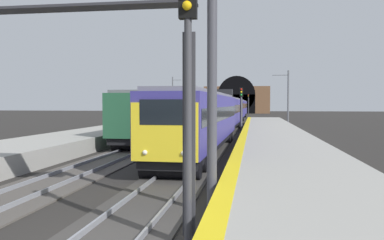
{
  "coord_description": "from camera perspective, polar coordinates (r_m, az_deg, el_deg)",
  "views": [
    {
      "loc": [
        -8.49,
        -3.22,
        3.14
      ],
      "look_at": [
        14.52,
        0.35,
        2.19
      ],
      "focal_mm": 37.43,
      "sensor_mm": 36.0,
      "label": 1
    }
  ],
  "objects": [
    {
      "name": "railway_signal_near",
      "position": [
        8.53,
        -0.56,
        3.39
      ],
      "size": [
        0.39,
        0.38,
        5.68
      ],
      "rotation": [
        0.0,
        0.0,
        3.14
      ],
      "color": "#38383D",
      "rests_on": "ground_plane"
    },
    {
      "name": "train_main_approaching",
      "position": [
        55.12,
        5.47,
        1.36
      ],
      "size": [
        79.85,
        3.18,
        4.74
      ],
      "rotation": [
        0.0,
        0.0,
        3.12
      ],
      "color": "navy",
      "rests_on": "ground_plane"
    },
    {
      "name": "railway_signal_mid",
      "position": [
        44.47,
        7.04,
        2.15
      ],
      "size": [
        0.39,
        0.38,
        4.93
      ],
      "rotation": [
        0.0,
        0.0,
        3.14
      ],
      "color": "#4C4C54",
      "rests_on": "ground_plane"
    },
    {
      "name": "platform_right",
      "position": [
        9.03,
        18.76,
        -14.91
      ],
      "size": [
        112.0,
        4.97,
        0.97
      ],
      "primitive_type": "cube",
      "color": "#9E9B93",
      "rests_on": "ground_plane"
    },
    {
      "name": "railway_signal_far",
      "position": [
        101.25,
        8.04,
        2.37
      ],
      "size": [
        0.39,
        0.38,
        5.53
      ],
      "rotation": [
        0.0,
        0.0,
        3.14
      ],
      "color": "#38383D",
      "rests_on": "ground_plane"
    },
    {
      "name": "train_adjacent_platform",
      "position": [
        56.41,
        0.85,
        1.5
      ],
      "size": [
        63.77,
        3.08,
        4.91
      ],
      "rotation": [
        0.0,
        0.0,
        -0.01
      ],
      "color": "#235638",
      "rests_on": "ground_plane"
    },
    {
      "name": "tunnel_portal",
      "position": [
        129.39,
        6.38,
        2.89
      ],
      "size": [
        2.74,
        21.06,
        11.97
      ],
      "color": "brown",
      "rests_on": "ground_plane"
    },
    {
      "name": "platform_right_edge_strip",
      "position": [
        8.8,
        3.98,
        -11.96
      ],
      "size": [
        112.0,
        0.5,
        0.01
      ],
      "primitive_type": "cube",
      "color": "yellow",
      "rests_on": "platform_right"
    },
    {
      "name": "overhead_signal_gantry",
      "position": [
        12.61,
        -17.63,
        11.42
      ],
      "size": [
        0.7,
        9.0,
        6.75
      ],
      "color": "#3F3F47",
      "rests_on": "ground_plane"
    },
    {
      "name": "catenary_mast_near",
      "position": [
        53.73,
        13.51,
        3.03
      ],
      "size": [
        0.22,
        2.16,
        7.46
      ],
      "color": "#595B60",
      "rests_on": "ground_plane"
    },
    {
      "name": "catenary_mast_far",
      "position": [
        76.89,
        -2.76,
        3.15
      ],
      "size": [
        0.22,
        1.76,
        8.25
      ],
      "color": "#595B60",
      "rests_on": "ground_plane"
    }
  ]
}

